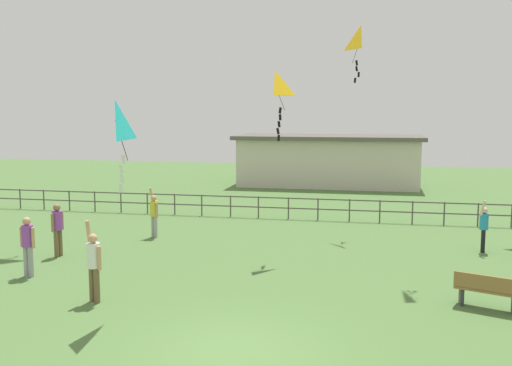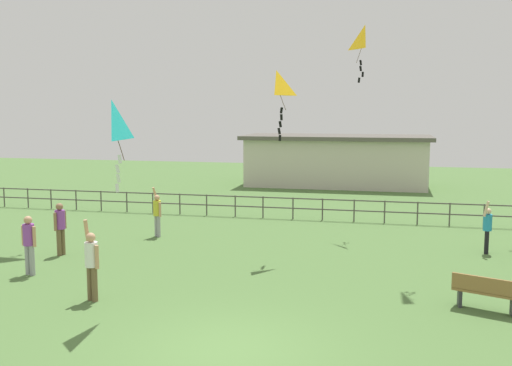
{
  "view_description": "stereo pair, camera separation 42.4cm",
  "coord_description": "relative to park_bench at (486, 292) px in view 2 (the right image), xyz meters",
  "views": [
    {
      "loc": [
        2.6,
        -10.53,
        4.67
      ],
      "look_at": [
        -0.84,
        6.1,
        2.55
      ],
      "focal_mm": 40.51,
      "sensor_mm": 36.0,
      "label": 1
    },
    {
      "loc": [
        3.02,
        -10.44,
        4.67
      ],
      "look_at": [
        -0.84,
        6.1,
        2.55
      ],
      "focal_mm": 40.51,
      "sensor_mm": 36.0,
      "label": 2
    }
  ],
  "objects": [
    {
      "name": "ground_plane",
      "position": [
        -5.28,
        -3.51,
        -0.46
      ],
      "size": [
        80.0,
        80.0,
        0.0
      ],
      "primitive_type": "plane",
      "color": "#4C7038"
    },
    {
      "name": "park_bench",
      "position": [
        0.0,
        0.0,
        0.0
      ],
      "size": [
        1.55,
        0.93,
        0.85
      ],
      "color": "olive",
      "rests_on": "ground_plane"
    },
    {
      "name": "person_0",
      "position": [
        -12.64,
        2.52,
        0.52
      ],
      "size": [
        0.32,
        0.51,
        1.72
      ],
      "color": "brown",
      "rests_on": "ground_plane"
    },
    {
      "name": "person_1",
      "position": [
        -9.35,
        -1.4,
        0.55
      ],
      "size": [
        0.49,
        0.38,
        2.02
      ],
      "color": "brown",
      "rests_on": "ground_plane"
    },
    {
      "name": "person_2",
      "position": [
        0.91,
        5.92,
        0.43
      ],
      "size": [
        0.33,
        0.46,
        1.78
      ],
      "color": "black",
      "rests_on": "ground_plane"
    },
    {
      "name": "person_3",
      "position": [
        -10.66,
        5.83,
        0.47
      ],
      "size": [
        0.44,
        0.43,
        1.85
      ],
      "color": "#99999E",
      "rests_on": "ground_plane"
    },
    {
      "name": "person_4",
      "position": [
        -12.23,
        0.26,
        0.52
      ],
      "size": [
        0.51,
        0.32,
        1.72
      ],
      "color": "#99999E",
      "rests_on": "ground_plane"
    },
    {
      "name": "kite_0",
      "position": [
        -8.41,
        -1.94,
        3.94
      ],
      "size": [
        0.48,
        1.16,
        2.1
      ],
      "color": "#19B2B2"
    },
    {
      "name": "kite_2",
      "position": [
        -5.86,
        4.37,
        4.93
      ],
      "size": [
        0.77,
        0.86,
        2.21
      ],
      "color": "yellow"
    },
    {
      "name": "kite_6",
      "position": [
        -3.34,
        8.91,
        6.89
      ],
      "size": [
        0.81,
        0.86,
        2.17
      ],
      "color": "yellow"
    },
    {
      "name": "waterfront_railing",
      "position": [
        -5.64,
        10.49,
        0.16
      ],
      "size": [
        36.0,
        0.06,
        0.95
      ],
      "color": "#4C4742",
      "rests_on": "ground_plane"
    },
    {
      "name": "pavilion_building",
      "position": [
        -5.55,
        22.49,
        1.13
      ],
      "size": [
        11.54,
        5.27,
        3.15
      ],
      "color": "beige",
      "rests_on": "ground_plane"
    }
  ]
}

